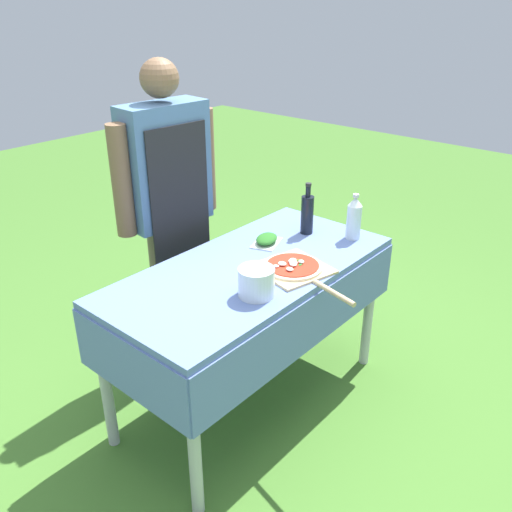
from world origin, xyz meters
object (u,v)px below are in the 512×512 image
(prep_table, at_px, (250,286))
(oil_bottle, at_px, (307,214))
(person_cook, at_px, (168,195))
(pizza_on_peel, at_px, (295,268))
(herb_container, at_px, (267,239))
(water_bottle, at_px, (354,218))
(mixing_tub, at_px, (256,282))

(prep_table, distance_m, oil_bottle, 0.55)
(prep_table, distance_m, person_cook, 0.70)
(prep_table, xyz_separation_m, pizza_on_peel, (0.10, -0.19, 0.12))
(prep_table, distance_m, herb_container, 0.31)
(pizza_on_peel, xyz_separation_m, oil_bottle, (0.40, 0.22, 0.10))
(water_bottle, bearing_deg, pizza_on_peel, 179.49)
(person_cook, height_order, oil_bottle, person_cook)
(water_bottle, distance_m, herb_container, 0.47)
(oil_bottle, bearing_deg, prep_table, -176.11)
(water_bottle, distance_m, mixing_tub, 0.80)
(pizza_on_peel, distance_m, oil_bottle, 0.47)
(prep_table, relative_size, water_bottle, 6.03)
(water_bottle, height_order, mixing_tub, water_bottle)
(prep_table, xyz_separation_m, mixing_tub, (-0.19, -0.20, 0.17))
(herb_container, bearing_deg, person_cook, 111.28)
(person_cook, distance_m, water_bottle, 1.00)
(water_bottle, relative_size, herb_container, 1.20)
(herb_container, bearing_deg, water_bottle, -40.86)
(prep_table, xyz_separation_m, oil_bottle, (0.50, 0.03, 0.22))
(oil_bottle, relative_size, water_bottle, 1.14)
(oil_bottle, bearing_deg, person_cook, 127.21)
(person_cook, distance_m, oil_bottle, 0.75)
(prep_table, height_order, oil_bottle, oil_bottle)
(water_bottle, bearing_deg, person_cook, 123.90)
(pizza_on_peel, bearing_deg, oil_bottle, 42.50)
(person_cook, relative_size, mixing_tub, 10.76)
(oil_bottle, height_order, herb_container, oil_bottle)
(mixing_tub, bearing_deg, person_cook, 73.92)
(pizza_on_peel, bearing_deg, herb_container, 76.20)
(person_cook, bearing_deg, pizza_on_peel, 98.05)
(person_cook, bearing_deg, oil_bottle, 131.86)
(mixing_tub, bearing_deg, herb_container, 34.98)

